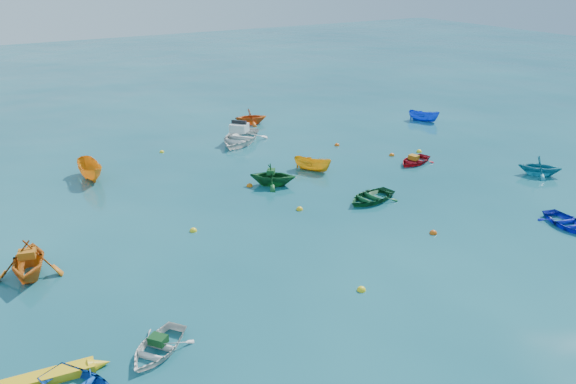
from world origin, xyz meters
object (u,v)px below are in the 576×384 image
dinghy_white_near (158,352)px  motorboat_white (240,142)px  dinghy_blue_se (566,226)px  kayak_yellow (44,382)px

dinghy_white_near → motorboat_white: motorboat_white is taller
dinghy_blue_se → motorboat_white: (-8.10, 20.96, 0.00)m
dinghy_white_near → dinghy_blue_se: dinghy_blue_se is taller
dinghy_blue_se → motorboat_white: motorboat_white is taller
kayak_yellow → motorboat_white: bearing=-34.1°
dinghy_white_near → motorboat_white: size_ratio=0.57×
kayak_yellow → motorboat_white: 25.62m
motorboat_white → kayak_yellow: bearing=-82.3°
kayak_yellow → motorboat_white: motorboat_white is taller
dinghy_white_near → motorboat_white: (12.91, 19.97, 0.00)m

